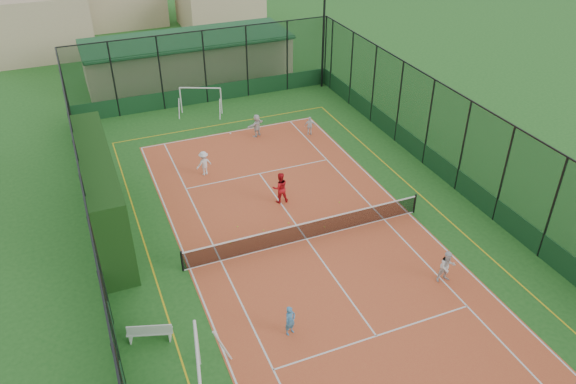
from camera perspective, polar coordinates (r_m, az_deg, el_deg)
name	(u,v)px	position (r m, az deg, el deg)	size (l,w,h in m)	color
ground	(307,239)	(25.98, 1.90, -4.83)	(300.00, 300.00, 0.00)	#215C1F
court_slab	(307,239)	(25.98, 1.90, -4.82)	(11.17, 23.97, 0.01)	#C4452B
tennis_net	(307,230)	(25.66, 1.92, -3.89)	(11.67, 0.12, 1.06)	black
perimeter_fence	(308,194)	(24.54, 2.00, -0.19)	(18.12, 34.12, 5.00)	#11341A
floodlight_ne	(324,31)	(41.01, 3.63, 16.03)	(0.60, 0.26, 8.25)	black
clubhouse	(188,58)	(44.00, -10.10, 13.28)	(15.20, 7.20, 3.15)	tan
hedge_left	(102,193)	(26.87, -18.36, -0.09)	(1.38, 9.18, 4.02)	black
white_bench	(149,331)	(21.71, -13.89, -13.55)	(1.63, 0.45, 0.92)	white
futsal_goal_near	(200,380)	(19.11, -8.89, -18.37)	(0.95, 3.29, 2.12)	white
futsal_goal_far	(201,101)	(38.01, -8.84, 9.16)	(2.77, 0.81, 1.79)	white
child_near_mid	(290,321)	(21.21, 0.22, -12.93)	(0.47, 0.31, 1.28)	#438ABF
child_near_right	(447,267)	(24.20, 15.85, -7.31)	(0.72, 0.56, 1.48)	silver
child_far_left	(204,163)	(30.80, -8.54, 2.91)	(0.90, 0.52, 1.40)	white
child_far_right	(310,126)	(34.81, 2.24, 6.73)	(0.70, 0.29, 1.19)	white
child_far_back	(257,125)	(34.63, -3.20, 6.77)	(1.32, 0.42, 1.42)	silver
coach	(280,188)	(28.08, -0.81, 0.44)	(0.80, 0.63, 1.65)	red
tennis_balls	(278,226)	(26.71, -1.00, -3.51)	(6.17, 1.67, 0.07)	#CCE033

